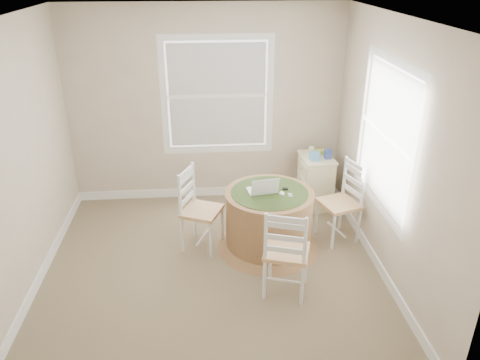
{
  "coord_description": "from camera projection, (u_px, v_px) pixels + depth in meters",
  "views": [
    {
      "loc": [
        -0.04,
        -4.17,
        3.04
      ],
      "look_at": [
        0.34,
        0.45,
        0.86
      ],
      "focal_mm": 35.0,
      "sensor_mm": 36.0,
      "label": 1
    }
  ],
  "objects": [
    {
      "name": "keys",
      "position": [
        285.0,
        189.0,
        5.24
      ],
      "size": [
        0.06,
        0.05,
        0.02
      ],
      "primitive_type": "cube",
      "rotation": [
        0.0,
        0.0,
        -0.03
      ],
      "color": "black",
      "rests_on": "round_table"
    },
    {
      "name": "chair_right",
      "position": [
        339.0,
        203.0,
        5.45
      ],
      "size": [
        0.51,
        0.52,
        0.95
      ],
      "primitive_type": null,
      "rotation": [
        0.0,
        0.0,
        -1.26
      ],
      "color": "white",
      "rests_on": "ground"
    },
    {
      "name": "cup_cream",
      "position": [
        312.0,
        151.0,
        6.18
      ],
      "size": [
        0.07,
        0.07,
        0.09
      ],
      "primitive_type": "cylinder",
      "color": "beige",
      "rests_on": "corner_chest"
    },
    {
      "name": "mouse",
      "position": [
        282.0,
        193.0,
        5.14
      ],
      "size": [
        0.06,
        0.09,
        0.03
      ],
      "primitive_type": "ellipsoid",
      "rotation": [
        0.0,
        0.0,
        -0.03
      ],
      "color": "white",
      "rests_on": "round_table"
    },
    {
      "name": "phone",
      "position": [
        290.0,
        195.0,
        5.11
      ],
      "size": [
        0.05,
        0.09,
        0.02
      ],
      "primitive_type": "cube",
      "rotation": [
        0.0,
        0.0,
        -0.03
      ],
      "color": "#B7BABF",
      "rests_on": "round_table"
    },
    {
      "name": "laptop",
      "position": [
        263.0,
        190.0,
        5.17
      ],
      "size": [
        0.34,
        0.31,
        0.22
      ],
      "rotation": [
        0.0,
        0.0,
        3.29
      ],
      "color": "white",
      "rests_on": "round_table"
    },
    {
      "name": "box_yellow",
      "position": [
        317.0,
        152.0,
        6.16
      ],
      "size": [
        0.16,
        0.11,
        0.06
      ],
      "primitive_type": "cube",
      "rotation": [
        0.0,
        0.0,
        0.06
      ],
      "color": "#BBC645",
      "rests_on": "corner_chest"
    },
    {
      "name": "chair_near",
      "position": [
        287.0,
        251.0,
        4.55
      ],
      "size": [
        0.52,
        0.51,
        0.95
      ],
      "primitive_type": null,
      "rotation": [
        0.0,
        0.0,
        2.84
      ],
      "color": "white",
      "rests_on": "ground"
    },
    {
      "name": "chair_left",
      "position": [
        202.0,
        211.0,
        5.29
      ],
      "size": [
        0.53,
        0.54,
        0.95
      ],
      "primitive_type": null,
      "rotation": [
        0.0,
        0.0,
        1.17
      ],
      "color": "white",
      "rests_on": "ground"
    },
    {
      "name": "room",
      "position": [
        226.0,
        153.0,
        4.66
      ],
      "size": [
        3.64,
        3.64,
        2.64
      ],
      "color": "#7F7250",
      "rests_on": "ground"
    },
    {
      "name": "round_table",
      "position": [
        269.0,
        218.0,
        5.32
      ],
      "size": [
        1.18,
        1.18,
        0.71
      ],
      "rotation": [
        0.0,
        0.0,
        -0.03
      ],
      "color": "olive",
      "rests_on": "ground"
    },
    {
      "name": "tissue_box",
      "position": [
        315.0,
        156.0,
        6.0
      ],
      "size": [
        0.13,
        0.13,
        0.1
      ],
      "primitive_type": "cube",
      "rotation": [
        0.0,
        0.0,
        0.06
      ],
      "color": "#5393BF",
      "rests_on": "corner_chest"
    },
    {
      "name": "box_blue",
      "position": [
        327.0,
        154.0,
        6.03
      ],
      "size": [
        0.08,
        0.08,
        0.12
      ],
      "primitive_type": "cube",
      "rotation": [
        0.0,
        0.0,
        0.06
      ],
      "color": "#314393",
      "rests_on": "corner_chest"
    },
    {
      "name": "corner_chest",
      "position": [
        315.0,
        181.0,
        6.26
      ],
      "size": [
        0.43,
        0.56,
        0.71
      ],
      "rotation": [
        0.0,
        0.0,
        0.06
      ],
      "color": "beige",
      "rests_on": "ground"
    }
  ]
}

